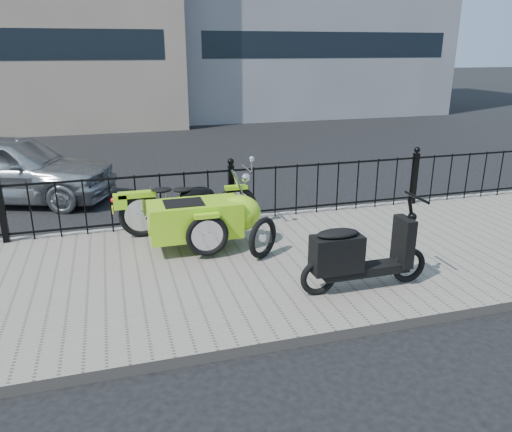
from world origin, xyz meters
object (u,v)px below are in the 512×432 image
object	(u,v)px
scooter	(357,256)
sedan_car	(11,168)
motorcycle_sidecar	(205,214)
spare_tire	(263,238)

from	to	relation	value
scooter	sedan_car	xyz separation A→B (m)	(-4.60, 5.58, 0.11)
scooter	sedan_car	distance (m)	7.23
motorcycle_sidecar	spare_tire	distance (m)	0.98
scooter	spare_tire	bearing A→B (deg)	122.77
scooter	motorcycle_sidecar	bearing A→B (deg)	127.14
motorcycle_sidecar	scooter	size ratio (longest dim) A/B	1.37
spare_tire	sedan_car	size ratio (longest dim) A/B	0.15
motorcycle_sidecar	spare_tire	xyz separation A→B (m)	(0.67, -0.69, -0.18)
sedan_car	scooter	bearing A→B (deg)	-120.47
motorcycle_sidecar	sedan_car	xyz separation A→B (m)	(-3.14, 3.65, 0.08)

